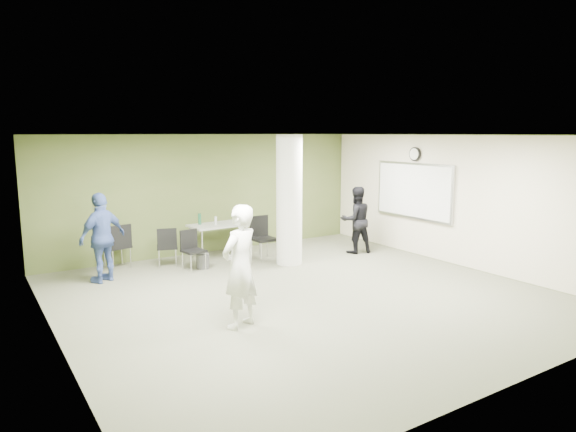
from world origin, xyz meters
TOP-DOWN VIEW (x-y plane):
  - floor at (0.00, 0.00)m, footprint 8.00×8.00m
  - ceiling at (0.00, 0.00)m, footprint 8.00×8.00m
  - wall_back at (0.00, 4.00)m, footprint 8.00×2.80m
  - wall_left at (-4.00, 0.00)m, footprint 0.02×8.00m
  - wall_right_cream at (4.00, 0.00)m, footprint 0.02×8.00m
  - column at (1.00, 2.00)m, footprint 0.56×0.56m
  - whiteboard at (3.92, 1.20)m, footprint 0.05×2.30m
  - wall_clock at (3.92, 1.20)m, footprint 0.06×0.32m
  - folding_table at (0.09, 3.31)m, footprint 1.69×0.82m
  - wastebasket at (-0.76, 2.64)m, footprint 0.27×0.27m
  - chair_back_left at (-2.25, 3.56)m, footprint 0.56×0.56m
  - chair_back_right at (-1.34, 3.16)m, footprint 0.53×0.53m
  - chair_table_left at (-0.99, 2.67)m, footprint 0.47×0.47m
  - chair_table_right at (0.69, 2.65)m, footprint 0.50×0.50m
  - woman_white at (-1.62, -0.74)m, footprint 0.78×0.65m
  - man_black at (2.88, 2.00)m, footprint 0.89×0.77m
  - man_blue at (-2.75, 2.76)m, footprint 1.09×0.82m

SIDE VIEW (x-z plane):
  - floor at x=0.00m, z-range 0.00..0.00m
  - wastebasket at x=-0.76m, z-range 0.00..0.31m
  - chair_table_left at x=-0.99m, z-range 0.07..0.90m
  - chair_back_right at x=-1.34m, z-range 0.07..0.92m
  - chair_back_left at x=-2.25m, z-range 0.08..1.03m
  - chair_table_right at x=0.69m, z-range 0.08..1.07m
  - folding_table at x=0.09m, z-range 0.22..1.25m
  - man_black at x=2.88m, z-range 0.00..1.59m
  - man_blue at x=-2.75m, z-range 0.00..1.73m
  - woman_white at x=-1.62m, z-range 0.00..1.82m
  - wall_back at x=0.00m, z-range 1.39..1.41m
  - wall_left at x=-4.00m, z-range 0.00..2.80m
  - wall_right_cream at x=4.00m, z-range 0.00..2.80m
  - column at x=1.00m, z-range 0.00..2.80m
  - whiteboard at x=3.92m, z-range 0.85..2.15m
  - wall_clock at x=3.92m, z-range 2.19..2.51m
  - ceiling at x=0.00m, z-range 2.80..2.80m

